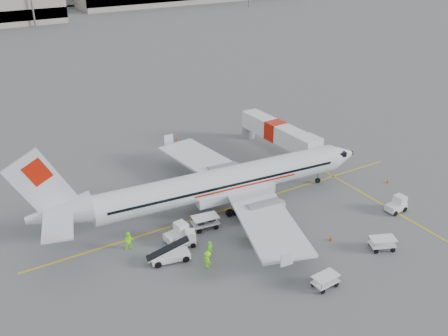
{
  "coord_description": "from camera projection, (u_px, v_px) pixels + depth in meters",
  "views": [
    {
      "loc": [
        -24.43,
        -38.75,
        27.15
      ],
      "look_at": [
        0.0,
        2.0,
        3.8
      ],
      "focal_mm": 40.0,
      "sensor_mm": 36.0,
      "label": 1
    }
  ],
  "objects": [
    {
      "name": "ground",
      "position": [
        234.0,
        207.0,
        53.08
      ],
      "size": [
        360.0,
        360.0,
        0.0
      ],
      "primitive_type": "plane",
      "color": "#56595B"
    },
    {
      "name": "stripe_lead",
      "position": [
        234.0,
        207.0,
        53.08
      ],
      "size": [
        44.0,
        0.2,
        0.01
      ],
      "primitive_type": "cube",
      "color": "yellow",
      "rests_on": "ground"
    },
    {
      "name": "stripe_cross",
      "position": [
        384.0,
        205.0,
        53.38
      ],
      "size": [
        0.2,
        20.0,
        0.01
      ],
      "primitive_type": "cube",
      "color": "yellow",
      "rests_on": "ground"
    },
    {
      "name": "aircraft",
      "position": [
        223.0,
        164.0,
        51.07
      ],
      "size": [
        38.47,
        31.37,
        9.96
      ],
      "primitive_type": null,
      "rotation": [
        0.0,
        0.0,
        -0.09
      ],
      "color": "silver",
      "rests_on": "ground"
    },
    {
      "name": "jet_bridge",
      "position": [
        275.0,
        137.0,
        65.22
      ],
      "size": [
        3.7,
        15.73,
        4.09
      ],
      "primitive_type": null,
      "rotation": [
        0.0,
        0.0,
        0.05
      ],
      "color": "white",
      "rests_on": "ground"
    },
    {
      "name": "belt_loader",
      "position": [
        170.0,
        249.0,
        44.15
      ],
      "size": [
        4.92,
        2.66,
        2.52
      ],
      "primitive_type": null,
      "rotation": [
        0.0,
        0.0,
        -0.21
      ],
      "color": "white",
      "rests_on": "ground"
    },
    {
      "name": "tug_fore",
      "position": [
        396.0,
        204.0,
        51.96
      ],
      "size": [
        2.21,
        1.32,
        1.67
      ],
      "primitive_type": null,
      "rotation": [
        0.0,
        0.0,
        0.04
      ],
      "color": "white",
      "rests_on": "ground"
    },
    {
      "name": "tug_mid",
      "position": [
        186.0,
        238.0,
        46.52
      ],
      "size": [
        2.23,
        1.8,
        1.5
      ],
      "primitive_type": null,
      "rotation": [
        0.0,
        0.0,
        -0.42
      ],
      "color": "white",
      "rests_on": "ground"
    },
    {
      "name": "tug_aft",
      "position": [
        177.0,
        233.0,
        47.05
      ],
      "size": [
        2.44,
        1.6,
        1.77
      ],
      "primitive_type": null,
      "rotation": [
        0.0,
        0.0,
        0.13
      ],
      "color": "white",
      "rests_on": "ground"
    },
    {
      "name": "cart_loaded_a",
      "position": [
        269.0,
        238.0,
        46.8
      ],
      "size": [
        2.25,
        1.36,
        1.16
      ],
      "primitive_type": null,
      "rotation": [
        0.0,
        0.0,
        0.02
      ],
      "color": "white",
      "rests_on": "ground"
    },
    {
      "name": "cart_loaded_b",
      "position": [
        205.0,
        222.0,
        49.15
      ],
      "size": [
        2.73,
        1.82,
        1.33
      ],
      "primitive_type": null,
      "rotation": [
        0.0,
        0.0,
        -0.13
      ],
      "color": "white",
      "rests_on": "ground"
    },
    {
      "name": "cart_empty_a",
      "position": [
        325.0,
        281.0,
        41.21
      ],
      "size": [
        2.28,
        1.43,
        1.15
      ],
      "primitive_type": null,
      "rotation": [
        0.0,
        0.0,
        0.06
      ],
      "color": "white",
      "rests_on": "ground"
    },
    {
      "name": "cart_empty_b",
      "position": [
        382.0,
        244.0,
        45.98
      ],
      "size": [
        2.68,
        2.17,
        1.21
      ],
      "primitive_type": null,
      "rotation": [
        0.0,
        0.0,
        -0.4
      ],
      "color": "white",
      "rests_on": "ground"
    },
    {
      "name": "cone_nose",
      "position": [
        388.0,
        181.0,
        57.94
      ],
      "size": [
        0.33,
        0.33,
        0.53
      ],
      "primitive_type": "cone",
      "color": "#EB450A",
      "rests_on": "ground"
    },
    {
      "name": "cone_port",
      "position": [
        176.0,
        138.0,
        69.41
      ],
      "size": [
        0.33,
        0.33,
        0.54
      ],
      "primitive_type": "cone",
      "color": "#EB450A",
      "rests_on": "ground"
    },
    {
      "name": "cone_stbd",
      "position": [
        331.0,
        238.0,
        47.41
      ],
      "size": [
        0.33,
        0.33,
        0.55
      ],
      "primitive_type": "cone",
      "color": "#EB450A",
      "rests_on": "ground"
    },
    {
      "name": "crew_a",
      "position": [
        251.0,
        231.0,
        47.36
      ],
      "size": [
        0.66,
        0.48,
        1.68
      ],
      "primitive_type": "imported",
      "rotation": [
        0.0,
        0.0,
        0.14
      ],
      "color": "#7AEC0E",
      "rests_on": "ground"
    },
    {
      "name": "crew_b",
      "position": [
        129.0,
        241.0,
        45.86
      ],
      "size": [
        1.03,
        0.9,
        1.82
      ],
      "primitive_type": "imported",
      "rotation": [
        0.0,
        0.0,
        -0.27
      ],
      "color": "#7AEC0E",
      "rests_on": "ground"
    },
    {
      "name": "crew_c",
      "position": [
        208.0,
        259.0,
        43.49
      ],
      "size": [
        0.67,
        1.08,
        1.61
      ],
      "primitive_type": "imported",
      "rotation": [
        0.0,
        0.0,
        1.64
      ],
      "color": "#7AEC0E",
      "rests_on": "ground"
    },
    {
      "name": "crew_d",
      "position": [
        210.0,
        249.0,
        44.89
      ],
      "size": [
        0.95,
        0.92,
        1.6
      ],
      "primitive_type": "imported",
      "rotation": [
        0.0,
        0.0,
        3.88
      ],
      "color": "#7AEC0E",
      "rests_on": "ground"
    }
  ]
}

